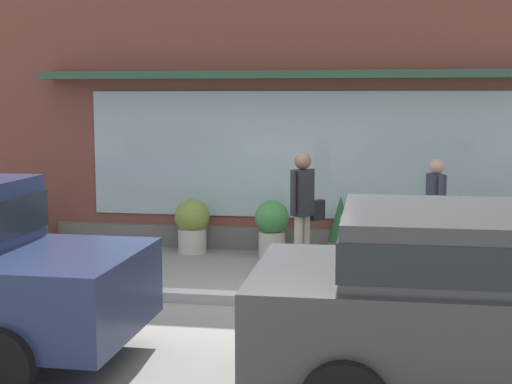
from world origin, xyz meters
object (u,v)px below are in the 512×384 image
at_px(parked_car_dark_gray, 504,296).
at_px(potted_plant_low_front, 272,226).
at_px(potted_plant_window_right, 38,211).
at_px(potted_plant_corner_tall, 340,226).
at_px(pedestrian_with_handbag, 304,205).
at_px(pedestrian_passerby, 435,206).
at_px(fire_hydrant, 349,247).
at_px(potted_plant_window_center, 397,232).
at_px(potted_plant_trailing_edge, 192,224).

distance_m(parked_car_dark_gray, potted_plant_low_front, 5.83).
bearing_deg(potted_plant_window_right, potted_plant_corner_tall, 4.20).
xyz_separation_m(pedestrian_with_handbag, pedestrian_passerby, (1.81, 0.69, -0.07)).
height_order(fire_hydrant, potted_plant_window_right, potted_plant_window_right).
bearing_deg(pedestrian_passerby, potted_plant_corner_tall, 42.67).
xyz_separation_m(pedestrian_with_handbag, potted_plant_low_front, (-0.60, 1.12, -0.50)).
relative_size(parked_car_dark_gray, potted_plant_corner_tall, 4.43).
xyz_separation_m(pedestrian_with_handbag, parked_car_dark_gray, (2.01, -4.08, -0.09)).
relative_size(parked_car_dark_gray, potted_plant_window_center, 5.76).
height_order(parked_car_dark_gray, potted_plant_low_front, parked_car_dark_gray).
bearing_deg(potted_plant_corner_tall, pedestrian_passerby, -30.48).
xyz_separation_m(potted_plant_window_right, potted_plant_window_center, (5.74, 0.22, -0.21)).
distance_m(potted_plant_window_right, potted_plant_window_center, 5.74).
height_order(fire_hydrant, potted_plant_low_front, fire_hydrant).
distance_m(fire_hydrant, pedestrian_passerby, 1.59).
relative_size(fire_hydrant, potted_plant_window_right, 0.75).
xyz_separation_m(potted_plant_window_right, potted_plant_trailing_edge, (2.54, 0.11, -0.16)).
bearing_deg(pedestrian_passerby, potted_plant_window_right, 69.00).
distance_m(fire_hydrant, potted_plant_trailing_edge, 2.97).
distance_m(potted_plant_window_right, potted_plant_corner_tall, 4.89).
relative_size(potted_plant_trailing_edge, potted_plant_corner_tall, 0.92).
relative_size(potted_plant_window_right, potted_plant_window_center, 1.80).
height_order(potted_plant_trailing_edge, potted_plant_corner_tall, potted_plant_corner_tall).
bearing_deg(potted_plant_low_front, potted_plant_window_center, 7.33).
height_order(potted_plant_corner_tall, potted_plant_window_center, potted_plant_corner_tall).
bearing_deg(pedestrian_with_handbag, parked_car_dark_gray, -116.69).
distance_m(fire_hydrant, pedestrian_with_handbag, 0.87).
relative_size(pedestrian_with_handbag, potted_plant_trailing_edge, 2.00).
bearing_deg(pedestrian_passerby, pedestrian_with_handbag, 93.91).
bearing_deg(fire_hydrant, potted_plant_window_right, 164.25).
distance_m(pedestrian_passerby, potted_plant_low_front, 2.49).
relative_size(fire_hydrant, potted_plant_window_center, 1.36).
xyz_separation_m(pedestrian_passerby, potted_plant_trailing_edge, (-3.71, 0.57, -0.46)).
bearing_deg(fire_hydrant, pedestrian_passerby, 39.76).
bearing_deg(fire_hydrant, pedestrian_with_handbag, 155.62).
xyz_separation_m(pedestrian_with_handbag, potted_plant_window_right, (-4.44, 1.14, -0.37)).
xyz_separation_m(potted_plant_window_right, potted_plant_low_front, (3.84, -0.03, -0.13)).
bearing_deg(potted_plant_trailing_edge, pedestrian_with_handbag, -33.47).
bearing_deg(pedestrian_passerby, potted_plant_window_center, 20.75).
relative_size(pedestrian_with_handbag, potted_plant_window_center, 2.39).
bearing_deg(parked_car_dark_gray, potted_plant_corner_tall, 105.34).
bearing_deg(pedestrian_passerby, potted_plant_low_front, 63.10).
bearing_deg(potted_plant_trailing_edge, pedestrian_passerby, -8.69).
bearing_deg(fire_hydrant, potted_plant_trailing_edge, 148.67).
bearing_deg(pedestrian_with_handbag, potted_plant_low_front, 65.37).
bearing_deg(potted_plant_window_right, parked_car_dark_gray, -39.01).
distance_m(pedestrian_passerby, potted_plant_corner_tall, 1.67).
bearing_deg(potted_plant_window_center, fire_hydrant, -111.73).
xyz_separation_m(potted_plant_corner_tall, potted_plant_window_center, (0.86, -0.14, -0.03)).
distance_m(pedestrian_passerby, parked_car_dark_gray, 4.77).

